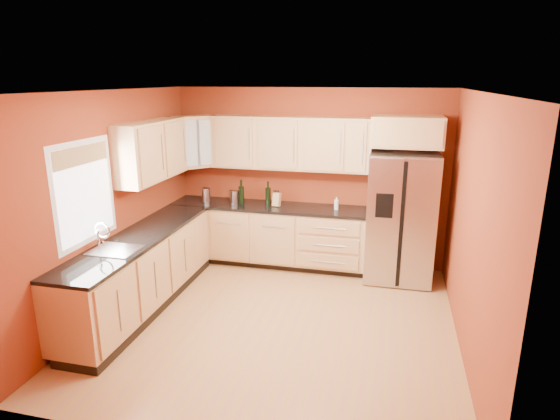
{
  "coord_description": "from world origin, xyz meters",
  "views": [
    {
      "loc": [
        1.18,
        -4.72,
        2.73
      ],
      "look_at": [
        -0.18,
        0.9,
        1.09
      ],
      "focal_mm": 30.0,
      "sensor_mm": 36.0,
      "label": 1
    }
  ],
  "objects_px": {
    "knife_block": "(277,199)",
    "soap_dispenser": "(336,203)",
    "canister_left": "(206,195)",
    "wine_bottle_a": "(241,192)",
    "refrigerator": "(401,217)"
  },
  "relations": [
    {
      "from": "soap_dispenser",
      "to": "refrigerator",
      "type": "bearing_deg",
      "value": -5.05
    },
    {
      "from": "knife_block",
      "to": "soap_dispenser",
      "type": "height_order",
      "value": "knife_block"
    },
    {
      "from": "canister_left",
      "to": "knife_block",
      "type": "relative_size",
      "value": 1.05
    },
    {
      "from": "wine_bottle_a",
      "to": "soap_dispenser",
      "type": "xyz_separation_m",
      "value": [
        1.41,
        0.03,
        -0.09
      ]
    },
    {
      "from": "knife_block",
      "to": "soap_dispenser",
      "type": "xyz_separation_m",
      "value": [
        0.87,
        0.02,
        -0.01
      ]
    },
    {
      "from": "refrigerator",
      "to": "wine_bottle_a",
      "type": "relative_size",
      "value": 4.86
    },
    {
      "from": "canister_left",
      "to": "wine_bottle_a",
      "type": "xyz_separation_m",
      "value": [
        0.56,
        -0.01,
        0.08
      ]
    },
    {
      "from": "wine_bottle_a",
      "to": "knife_block",
      "type": "height_order",
      "value": "wine_bottle_a"
    },
    {
      "from": "refrigerator",
      "to": "wine_bottle_a",
      "type": "height_order",
      "value": "refrigerator"
    },
    {
      "from": "refrigerator",
      "to": "wine_bottle_a",
      "type": "distance_m",
      "value": 2.31
    },
    {
      "from": "canister_left",
      "to": "wine_bottle_a",
      "type": "distance_m",
      "value": 0.57
    },
    {
      "from": "canister_left",
      "to": "wine_bottle_a",
      "type": "bearing_deg",
      "value": -1.15
    },
    {
      "from": "canister_left",
      "to": "knife_block",
      "type": "bearing_deg",
      "value": 0.15
    },
    {
      "from": "refrigerator",
      "to": "soap_dispenser",
      "type": "relative_size",
      "value": 9.91
    },
    {
      "from": "knife_block",
      "to": "soap_dispenser",
      "type": "bearing_deg",
      "value": 11.45
    }
  ]
}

